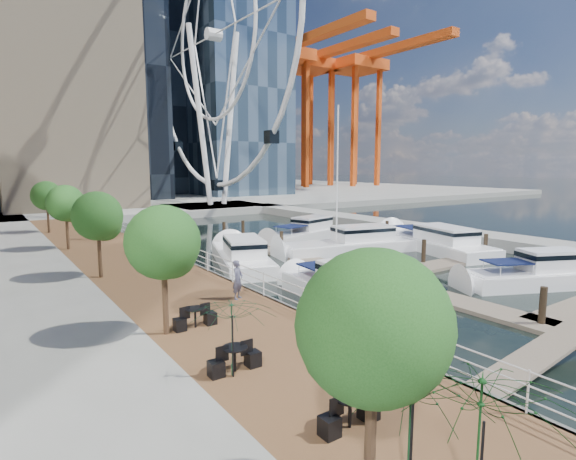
# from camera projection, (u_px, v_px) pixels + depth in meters

# --- Properties ---
(ground) EXTENTS (520.00, 520.00, 0.00)m
(ground) POSITION_uv_depth(u_px,v_px,m) (458.00, 328.00, 19.28)
(ground) COLOR black
(ground) RESTS_ON ground
(boardwalk) EXTENTS (6.00, 60.00, 1.00)m
(boardwalk) POSITION_uv_depth(u_px,v_px,m) (141.00, 276.00, 26.30)
(boardwalk) COLOR brown
(boardwalk) RESTS_ON ground
(seawall) EXTENTS (0.25, 60.00, 1.00)m
(seawall) POSITION_uv_depth(u_px,v_px,m) (189.00, 270.00, 27.99)
(seawall) COLOR #595954
(seawall) RESTS_ON ground
(land_far) EXTENTS (200.00, 114.00, 1.00)m
(land_far) POSITION_uv_depth(u_px,v_px,m) (64.00, 194.00, 102.04)
(land_far) COLOR gray
(land_far) RESTS_ON ground
(breakwater) EXTENTS (4.00, 60.00, 1.00)m
(breakwater) POSITION_uv_depth(u_px,v_px,m) (406.00, 228.00, 46.77)
(breakwater) COLOR gray
(breakwater) RESTS_ON ground
(pier) EXTENTS (14.00, 12.00, 1.00)m
(pier) POSITION_uv_depth(u_px,v_px,m) (217.00, 208.00, 69.37)
(pier) COLOR gray
(pier) RESTS_ON ground
(railing) EXTENTS (0.10, 60.00, 1.05)m
(railing) POSITION_uv_depth(u_px,v_px,m) (187.00, 254.00, 27.79)
(railing) COLOR white
(railing) RESTS_ON boardwalk
(floating_docks) EXTENTS (16.00, 34.00, 2.60)m
(floating_docks) POSITION_uv_depth(u_px,v_px,m) (403.00, 257.00, 31.82)
(floating_docks) COLOR #6D6051
(floating_docks) RESTS_ON ground
(ferris_wheel) EXTENTS (5.80, 45.60, 47.80)m
(ferris_wheel) POSITION_uv_depth(u_px,v_px,m) (214.00, 35.00, 65.78)
(ferris_wheel) COLOR white
(ferris_wheel) RESTS_ON ground
(port_cranes) EXTENTS (40.00, 52.00, 38.00)m
(port_cranes) POSITION_uv_depth(u_px,v_px,m) (315.00, 121.00, 132.46)
(port_cranes) COLOR #D84C14
(port_cranes) RESTS_ON ground
(street_trees) EXTENTS (2.60, 42.60, 4.60)m
(street_trees) POSITION_uv_depth(u_px,v_px,m) (97.00, 216.00, 23.59)
(street_trees) COLOR #3F2B1C
(street_trees) RESTS_ON ground
(cafe_tables) EXTENTS (2.50, 13.70, 0.74)m
(cafe_tables) POSITION_uv_depth(u_px,v_px,m) (285.00, 382.00, 11.57)
(cafe_tables) COLOR black
(cafe_tables) RESTS_ON ground
(yacht_foreground) EXTENTS (9.30, 6.01, 2.15)m
(yacht_foreground) POSITION_uv_depth(u_px,v_px,m) (534.00, 287.00, 25.87)
(yacht_foreground) COLOR white
(yacht_foreground) RESTS_ON ground
(pedestrian_near) EXTENTS (0.77, 0.72, 1.77)m
(pedestrian_near) POSITION_uv_depth(u_px,v_px,m) (238.00, 280.00, 20.01)
(pedestrian_near) COLOR #45455D
(pedestrian_near) RESTS_ON boardwalk
(pedestrian_mid) EXTENTS (0.79, 0.99, 1.96)m
(pedestrian_mid) POSITION_uv_depth(u_px,v_px,m) (150.00, 235.00, 32.20)
(pedestrian_mid) COLOR gray
(pedestrian_mid) RESTS_ON boardwalk
(pedestrian_far) EXTENTS (1.16, 1.15, 1.96)m
(pedestrian_far) POSITION_uv_depth(u_px,v_px,m) (91.00, 228.00, 36.19)
(pedestrian_far) COLOR #2F323A
(pedestrian_far) RESTS_ON boardwalk
(moored_yachts) EXTENTS (22.58, 34.75, 11.50)m
(moored_yachts) POSITION_uv_depth(u_px,v_px,m) (357.00, 257.00, 34.40)
(moored_yachts) COLOR white
(moored_yachts) RESTS_ON ground
(cafe_seating) EXTENTS (3.84, 9.97, 2.64)m
(cafe_seating) POSITION_uv_depth(u_px,v_px,m) (373.00, 405.00, 8.82)
(cafe_seating) COLOR #103C15
(cafe_seating) RESTS_ON ground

